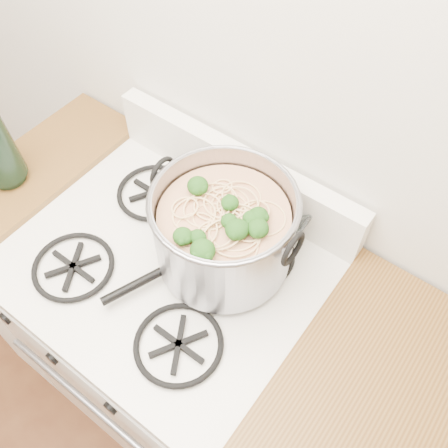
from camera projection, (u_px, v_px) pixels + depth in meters
gas_range at (178, 339)px, 1.63m from camera, size 0.76×0.66×0.92m
counter_left at (70, 256)px, 1.79m from camera, size 0.25×0.65×0.92m
stock_pot at (224, 231)px, 1.16m from camera, size 0.37×0.34×0.23m
spatula at (197, 253)px, 1.23m from camera, size 0.38×0.39×0.02m
glass_bowl at (257, 202)px, 1.32m from camera, size 0.15×0.15×0.03m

